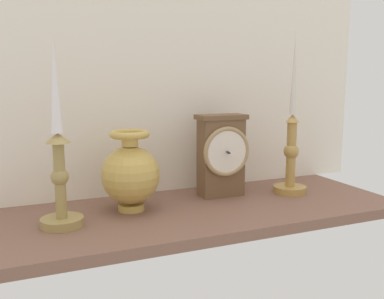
{
  "coord_description": "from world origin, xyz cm",
  "views": [
    {
      "loc": [
        -37.2,
        -88.48,
        30.09
      ],
      "look_at": [
        -0.04,
        0.0,
        14.0
      ],
      "focal_mm": 39.7,
      "sensor_mm": 36.0,
      "label": 1
    }
  ],
  "objects": [
    {
      "name": "ground_plane",
      "position": [
        0.0,
        0.0,
        -1.2
      ],
      "size": [
        100.0,
        36.0,
        2.4
      ],
      "primitive_type": "cube",
      "color": "brown"
    },
    {
      "name": "back_wall",
      "position": [
        0.0,
        18.5,
        32.5
      ],
      "size": [
        120.0,
        2.0,
        65.0
      ],
      "primitive_type": "cube",
      "color": "white",
      "rests_on": "ground_plane"
    },
    {
      "name": "mantel_clock",
      "position": [
        11.21,
        7.13,
        10.88
      ],
      "size": [
        12.68,
        8.77,
        21.08
      ],
      "color": "brown",
      "rests_on": "ground_plane"
    },
    {
      "name": "candlestick_tall_left",
      "position": [
        -29.49,
        -0.88,
        12.52
      ],
      "size": [
        8.75,
        8.75,
        38.03
      ],
      "color": "#9F8649",
      "rests_on": "ground_plane"
    },
    {
      "name": "candlestick_tall_center",
      "position": [
        29.41,
        2.69,
        12.04
      ],
      "size": [
        8.75,
        8.75,
        42.71
      ],
      "color": "#B18743",
      "rests_on": "ground_plane"
    },
    {
      "name": "brass_vase_bulbous",
      "position": [
        -13.55,
        4.07,
        8.75
      ],
      "size": [
        13.43,
        13.43,
        18.56
      ],
      "color": "tan",
      "rests_on": "ground_plane"
    }
  ]
}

